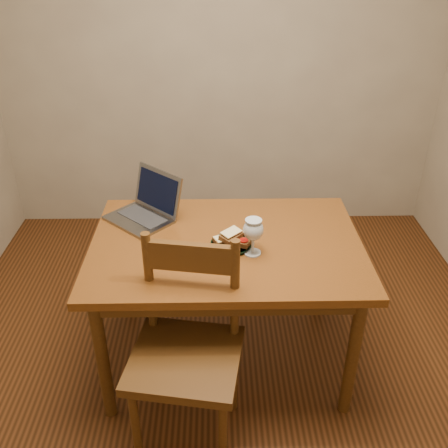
{
  "coord_description": "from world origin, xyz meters",
  "views": [
    {
      "loc": [
        -0.04,
        -1.97,
        2.02
      ],
      "look_at": [
        0.0,
        0.12,
        0.8
      ],
      "focal_mm": 40.0,
      "sensor_mm": 36.0,
      "label": 1
    }
  ],
  "objects_px": {
    "milk_glass": "(253,237)",
    "laptop": "(148,206)",
    "plate": "(231,244)",
    "chair": "(186,344)",
    "table": "(226,257)"
  },
  "relations": [
    {
      "from": "table",
      "to": "plate",
      "type": "relative_size",
      "value": 6.62
    },
    {
      "from": "table",
      "to": "chair",
      "type": "relative_size",
      "value": 2.48
    },
    {
      "from": "chair",
      "to": "milk_glass",
      "type": "xyz_separation_m",
      "value": [
        0.3,
        0.37,
        0.3
      ]
    },
    {
      "from": "table",
      "to": "milk_glass",
      "type": "height_order",
      "value": "milk_glass"
    },
    {
      "from": "chair",
      "to": "milk_glass",
      "type": "bearing_deg",
      "value": 60.36
    },
    {
      "from": "plate",
      "to": "milk_glass",
      "type": "xyz_separation_m",
      "value": [
        0.1,
        -0.07,
        0.08
      ]
    },
    {
      "from": "table",
      "to": "chair",
      "type": "xyz_separation_m",
      "value": [
        -0.18,
        -0.46,
        -0.12
      ]
    },
    {
      "from": "table",
      "to": "plate",
      "type": "xyz_separation_m",
      "value": [
        0.02,
        -0.03,
        0.09
      ]
    },
    {
      "from": "milk_glass",
      "to": "plate",
      "type": "bearing_deg",
      "value": 145.44
    },
    {
      "from": "milk_glass",
      "to": "laptop",
      "type": "xyz_separation_m",
      "value": [
        -0.52,
        0.36,
        -0.03
      ]
    },
    {
      "from": "chair",
      "to": "plate",
      "type": "xyz_separation_m",
      "value": [
        0.2,
        0.43,
        0.22
      ]
    },
    {
      "from": "plate",
      "to": "laptop",
      "type": "distance_m",
      "value": 0.52
    },
    {
      "from": "milk_glass",
      "to": "laptop",
      "type": "relative_size",
      "value": 0.42
    },
    {
      "from": "table",
      "to": "laptop",
      "type": "distance_m",
      "value": 0.5
    },
    {
      "from": "chair",
      "to": "table",
      "type": "bearing_deg",
      "value": 78.4
    }
  ]
}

